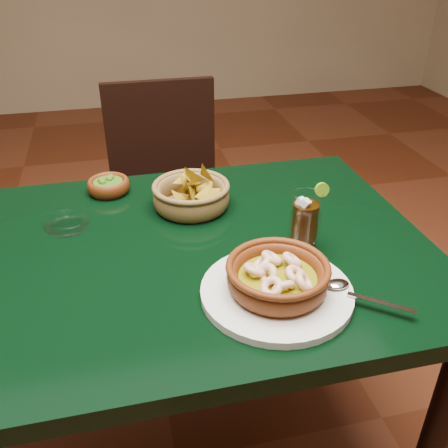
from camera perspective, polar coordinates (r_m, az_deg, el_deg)
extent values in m
cube|color=black|center=(1.11, -7.30, -3.88)|extent=(1.20, 0.80, 0.04)
cylinder|color=black|center=(1.72, 10.34, -5.51)|extent=(0.06, 0.06, 0.71)
cube|color=black|center=(1.81, -5.97, 0.37)|extent=(0.42, 0.42, 0.04)
cylinder|color=black|center=(1.78, -10.51, -9.37)|extent=(0.04, 0.04, 0.45)
cylinder|color=black|center=(1.82, 0.86, -7.84)|extent=(0.04, 0.04, 0.45)
cylinder|color=black|center=(2.07, -11.25, -3.11)|extent=(0.04, 0.04, 0.45)
cylinder|color=black|center=(2.10, -1.52, -1.91)|extent=(0.04, 0.04, 0.45)
cube|color=black|center=(1.88, -7.19, 9.52)|extent=(0.40, 0.03, 0.44)
cylinder|color=silver|center=(0.97, 6.02, -7.73)|extent=(0.29, 0.29, 0.02)
cylinder|color=#4F200A|center=(0.96, 6.06, -7.17)|extent=(0.17, 0.17, 0.01)
torus|color=#4F200A|center=(0.95, 6.13, -6.08)|extent=(0.21, 0.21, 0.04)
torus|color=#4F200A|center=(0.93, 6.21, -4.90)|extent=(0.20, 0.20, 0.01)
cylinder|color=#6D680A|center=(0.95, 6.13, -6.12)|extent=(0.15, 0.15, 0.01)
torus|color=beige|center=(0.95, 8.20, -5.76)|extent=(0.06, 0.06, 0.04)
torus|color=beige|center=(0.97, 7.80, -4.10)|extent=(0.06, 0.06, 0.05)
torus|color=beige|center=(0.97, 5.46, -3.88)|extent=(0.06, 0.06, 0.04)
torus|color=beige|center=(0.96, 4.35, -4.53)|extent=(0.05, 0.05, 0.05)
torus|color=beige|center=(0.94, 3.50, -5.23)|extent=(0.06, 0.06, 0.04)
torus|color=beige|center=(0.93, 5.05, -5.79)|extent=(0.05, 0.06, 0.05)
torus|color=beige|center=(0.90, 5.48, -7.20)|extent=(0.05, 0.05, 0.05)
torus|color=beige|center=(0.91, 6.81, -7.22)|extent=(0.05, 0.04, 0.05)
torus|color=beige|center=(0.92, 9.14, -6.58)|extent=(0.05, 0.06, 0.05)
cube|color=silver|center=(0.96, 17.53, -8.57)|extent=(0.10, 0.09, 0.00)
ellipsoid|color=silver|center=(0.98, 12.82, -6.71)|extent=(0.05, 0.03, 0.01)
cylinder|color=olive|center=(1.26, -3.72, 2.08)|extent=(0.16, 0.16, 0.01)
torus|color=olive|center=(1.25, -3.76, 3.18)|extent=(0.22, 0.22, 0.06)
torus|color=olive|center=(1.23, -3.81, 4.34)|extent=(0.19, 0.19, 0.01)
cone|color=#A18015|center=(1.24, -2.18, 3.94)|extent=(0.10, 0.08, 0.06)
cone|color=#A18015|center=(1.20, -1.89, 3.34)|extent=(0.09, 0.07, 0.07)
cone|color=#A18015|center=(1.23, -3.65, 4.61)|extent=(0.08, 0.07, 0.08)
cone|color=#A18015|center=(1.24, -3.39, 4.08)|extent=(0.04, 0.09, 0.08)
cone|color=#A18015|center=(1.24, -3.34, 3.00)|extent=(0.09, 0.09, 0.05)
cone|color=#A18015|center=(1.23, -4.02, 4.05)|extent=(0.09, 0.03, 0.09)
cone|color=#A18015|center=(1.22, -3.59, 5.39)|extent=(0.09, 0.05, 0.09)
cone|color=#A18015|center=(1.23, -1.36, 3.40)|extent=(0.10, 0.07, 0.07)
cone|color=#A18015|center=(1.27, -4.46, 5.20)|extent=(0.09, 0.09, 0.03)
cone|color=#A18015|center=(1.23, -3.86, 4.93)|extent=(0.07, 0.09, 0.06)
cone|color=#A18015|center=(1.25, -2.03, 5.81)|extent=(0.06, 0.08, 0.07)
cone|color=#A18015|center=(1.25, -3.64, 4.09)|extent=(0.07, 0.05, 0.07)
cone|color=#A18015|center=(1.22, -3.86, 4.28)|extent=(0.09, 0.07, 0.07)
cone|color=#A18015|center=(1.22, -3.47, 3.50)|extent=(0.05, 0.09, 0.10)
cone|color=#A18015|center=(1.23, -3.64, 4.00)|extent=(0.05, 0.09, 0.09)
cone|color=#A18015|center=(1.20, -4.93, 2.73)|extent=(0.08, 0.07, 0.07)
cone|color=#A18015|center=(1.22, -2.52, 3.07)|extent=(0.08, 0.10, 0.06)
cone|color=#A18015|center=(1.25, -4.33, 4.63)|extent=(0.07, 0.08, 0.07)
cylinder|color=#4F200A|center=(1.36, -12.97, 3.65)|extent=(0.09, 0.09, 0.01)
torus|color=#4F200A|center=(1.36, -13.06, 4.34)|extent=(0.13, 0.13, 0.04)
cylinder|color=#264D0D|center=(1.35, -13.09, 4.58)|extent=(0.08, 0.08, 0.01)
sphere|color=#264D0D|center=(1.37, -12.80, 5.19)|extent=(0.02, 0.02, 0.02)
sphere|color=#264D0D|center=(1.36, -12.96, 5.02)|extent=(0.02, 0.02, 0.02)
sphere|color=#264D0D|center=(1.34, -13.72, 4.63)|extent=(0.02, 0.02, 0.02)
sphere|color=#264D0D|center=(1.36, -13.87, 4.84)|extent=(0.02, 0.02, 0.02)
sphere|color=#264D0D|center=(1.36, -13.84, 4.86)|extent=(0.02, 0.02, 0.02)
cylinder|color=white|center=(1.10, 8.94, -2.82)|extent=(0.06, 0.06, 0.01)
torus|color=white|center=(1.07, 9.23, 0.17)|extent=(0.14, 0.14, 0.08)
cylinder|color=black|center=(1.07, 9.18, -0.34)|extent=(0.06, 0.06, 0.11)
cube|color=silver|center=(1.04, 8.83, 2.51)|extent=(0.03, 0.03, 0.02)
cube|color=silver|center=(1.05, 9.15, 0.95)|extent=(0.03, 0.02, 0.02)
cube|color=silver|center=(1.03, 9.30, 2.35)|extent=(0.03, 0.03, 0.02)
cube|color=silver|center=(1.06, 8.73, 1.43)|extent=(0.03, 0.03, 0.02)
torus|color=white|center=(1.04, 9.53, 3.42)|extent=(0.07, 0.07, 0.00)
cylinder|color=#5C9317|center=(1.04, 11.14, 3.87)|extent=(0.03, 0.01, 0.03)
cylinder|color=white|center=(1.23, -17.49, -0.23)|extent=(0.09, 0.09, 0.01)
torus|color=white|center=(1.22, -17.57, 0.17)|extent=(0.11, 0.11, 0.03)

